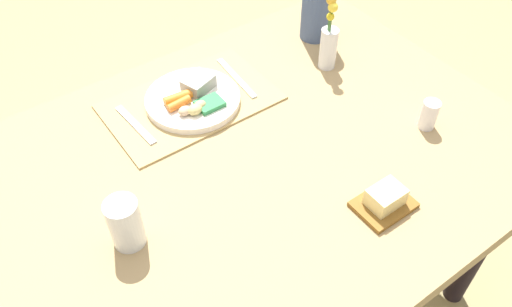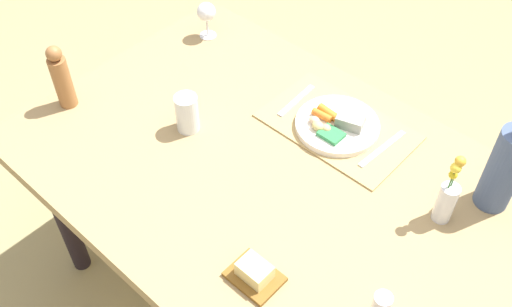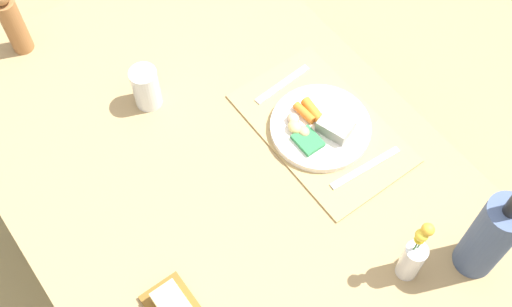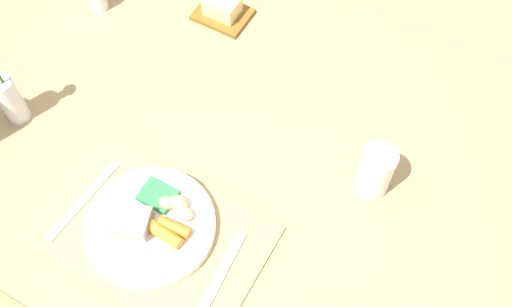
# 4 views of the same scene
# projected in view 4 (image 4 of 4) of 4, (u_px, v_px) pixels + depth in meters

# --- Properties ---
(ground_plane) EXTENTS (8.00, 8.00, 0.00)m
(ground_plane) POSITION_uv_depth(u_px,v_px,m) (242.00, 258.00, 1.94)
(ground_plane) COLOR tan
(dining_table) EXTENTS (1.49, 1.01, 0.72)m
(dining_table) POSITION_uv_depth(u_px,v_px,m) (236.00, 157.00, 1.38)
(dining_table) COLOR #A38859
(dining_table) RESTS_ON ground_plane
(placemat) EXTENTS (0.46, 0.28, 0.01)m
(placemat) POSITION_uv_depth(u_px,v_px,m) (150.00, 233.00, 1.20)
(placemat) COLOR tan
(placemat) RESTS_ON dining_table
(dinner_plate) EXTENTS (0.26, 0.26, 0.06)m
(dinner_plate) POSITION_uv_depth(u_px,v_px,m) (151.00, 224.00, 1.19)
(dinner_plate) COLOR white
(dinner_plate) RESTS_ON placemat
(fork) EXTENTS (0.03, 0.20, 0.00)m
(fork) POSITION_uv_depth(u_px,v_px,m) (83.00, 200.00, 1.23)
(fork) COLOR silver
(fork) RESTS_ON placemat
(knife) EXTENTS (0.03, 0.18, 0.00)m
(knife) POSITION_uv_depth(u_px,v_px,m) (222.00, 272.00, 1.16)
(knife) COLOR silver
(knife) RESTS_ON placemat
(butter_dish) EXTENTS (0.13, 0.10, 0.06)m
(butter_dish) POSITION_uv_depth(u_px,v_px,m) (222.00, 10.00, 1.47)
(butter_dish) COLOR brown
(butter_dish) RESTS_ON dining_table
(flower_vase) EXTENTS (0.05, 0.05, 0.23)m
(flower_vase) POSITION_uv_depth(u_px,v_px,m) (7.00, 94.00, 1.27)
(flower_vase) COLOR silver
(flower_vase) RESTS_ON dining_table
(water_tumbler) EXTENTS (0.07, 0.07, 0.12)m
(water_tumbler) POSITION_uv_depth(u_px,v_px,m) (375.00, 173.00, 1.21)
(water_tumbler) COLOR silver
(water_tumbler) RESTS_ON dining_table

